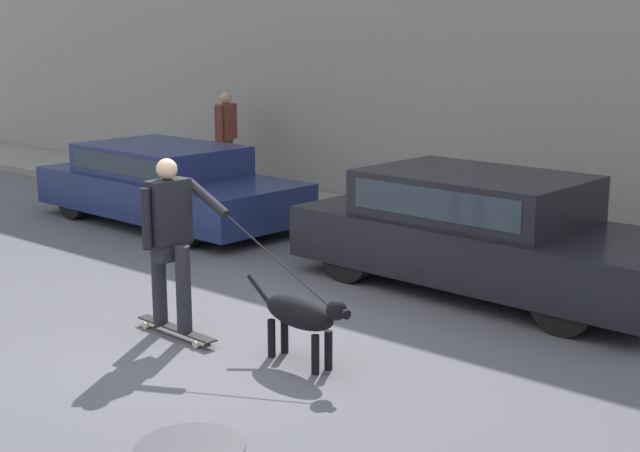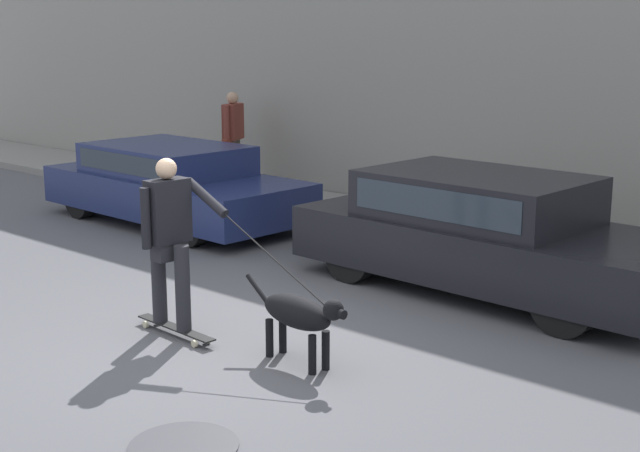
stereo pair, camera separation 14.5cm
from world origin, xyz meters
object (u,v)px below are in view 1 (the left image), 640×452
object	(u,v)px
parked_car_0	(167,185)
pedestrian_with_bag	(226,135)
skateboarder	(170,237)
dog	(302,315)
parked_car_1	(483,233)

from	to	relation	value
parked_car_0	pedestrian_with_bag	xyz separation A→B (m)	(-1.04, 2.20, 0.46)
skateboarder	dog	bearing A→B (deg)	12.78
dog	parked_car_0	bearing A→B (deg)	156.38
parked_car_1	pedestrian_with_bag	xyz separation A→B (m)	(-6.42, 2.20, 0.40)
parked_car_0	skateboarder	distance (m)	5.12
parked_car_1	skateboarder	world-z (taller)	skateboarder
dog	skateboarder	world-z (taller)	skateboarder
parked_car_1	skateboarder	distance (m)	3.55
dog	skateboarder	size ratio (longest dim) A/B	0.54
skateboarder	pedestrian_with_bag	world-z (taller)	pedestrian_with_bag
skateboarder	parked_car_0	bearing A→B (deg)	143.73
parked_car_0	parked_car_1	bearing A→B (deg)	1.64
parked_car_0	dog	distance (m)	6.15
dog	skateboarder	distance (m)	1.53
dog	pedestrian_with_bag	distance (m)	8.28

